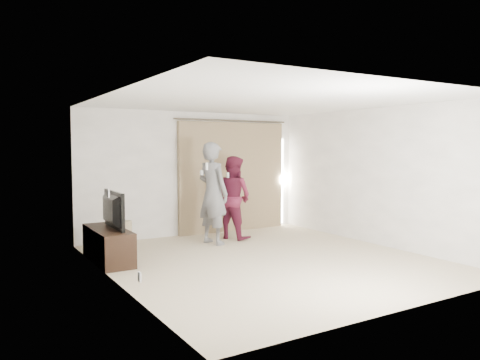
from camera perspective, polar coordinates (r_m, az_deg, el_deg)
name	(u,v)px	position (r m, az deg, el deg)	size (l,w,h in m)	color
floor	(268,260)	(7.80, 3.38, -9.74)	(5.50, 5.50, 0.00)	beige
wall_back	(194,173)	(9.98, -5.57, 0.81)	(5.00, 0.04, 2.60)	white
wall_left	(115,188)	(6.52, -14.98, -1.00)	(0.04, 5.50, 2.60)	white
ceiling	(268,101)	(7.62, 3.47, 9.63)	(5.00, 5.50, 0.01)	white
curtain	(233,177)	(10.35, -0.84, 0.41)	(2.80, 0.11, 2.46)	#8C7856
tv_console	(108,245)	(7.93, -15.77, -7.64)	(0.49, 1.41, 0.54)	black
tv	(107,210)	(7.84, -15.85, -3.54)	(1.05, 0.14, 0.60)	black
scratching_post	(126,237)	(8.91, -13.69, -6.79)	(0.38, 0.38, 0.50)	tan
person_man	(213,193)	(8.95, -3.33, -1.61)	(0.65, 0.82, 1.96)	slate
person_woman	(233,197)	(9.48, -0.85, -2.14)	(0.90, 1.00, 1.68)	maroon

